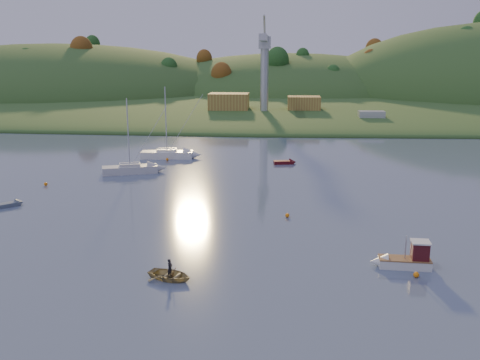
# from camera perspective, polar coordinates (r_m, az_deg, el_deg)

# --- Properties ---
(far_shore) EXTENTS (620.00, 220.00, 1.50)m
(far_shore) POSITION_cam_1_polar(r_m,az_deg,el_deg) (258.03, 2.91, 9.40)
(far_shore) COLOR #2A5020
(far_shore) RESTS_ON ground
(shore_slope) EXTENTS (640.00, 150.00, 7.00)m
(shore_slope) POSITION_cam_1_polar(r_m,az_deg,el_deg) (193.28, 2.40, 8.02)
(shore_slope) COLOR #2A5020
(shore_slope) RESTS_ON ground
(hill_left) EXTENTS (170.00, 140.00, 44.00)m
(hill_left) POSITION_cam_1_polar(r_m,az_deg,el_deg) (247.61, -18.84, 8.53)
(hill_left) COLOR #2A5020
(hill_left) RESTS_ON ground
(hill_center) EXTENTS (140.00, 120.00, 36.00)m
(hill_center) POSITION_cam_1_polar(r_m,az_deg,el_deg) (238.03, 5.22, 9.01)
(hill_center) COLOR #2A5020
(hill_center) RESTS_ON ground
(hillside_trees) EXTENTS (280.00, 50.00, 32.00)m
(hillside_trees) POSITION_cam_1_polar(r_m,az_deg,el_deg) (213.18, 2.59, 8.53)
(hillside_trees) COLOR #184217
(hillside_trees) RESTS_ON ground
(wharf) EXTENTS (42.00, 16.00, 2.40)m
(wharf) POSITION_cam_1_polar(r_m,az_deg,el_deg) (150.29, 3.75, 6.88)
(wharf) COLOR slate
(wharf) RESTS_ON ground
(shed_west) EXTENTS (11.00, 8.00, 4.80)m
(shed_west) POSITION_cam_1_polar(r_m,az_deg,el_deg) (151.60, -1.19, 8.33)
(shed_west) COLOR olive
(shed_west) RESTS_ON wharf
(shed_east) EXTENTS (9.00, 7.00, 4.00)m
(shed_east) POSITION_cam_1_polar(r_m,az_deg,el_deg) (152.08, 6.83, 8.10)
(shed_east) COLOR olive
(shed_east) RESTS_ON wharf
(dock_crane) EXTENTS (3.20, 28.00, 20.30)m
(dock_crane) POSITION_cam_1_polar(r_m,az_deg,el_deg) (145.74, 2.63, 12.98)
(dock_crane) COLOR #B7B7BC
(dock_crane) RESTS_ON wharf
(fishing_boat) EXTENTS (5.32, 1.93, 3.34)m
(fishing_boat) POSITION_cam_1_polar(r_m,az_deg,el_deg) (49.65, 16.76, -8.11)
(fishing_boat) COLOR silver
(fishing_boat) RESTS_ON ground
(sailboat_near) EXTENTS (8.78, 5.05, 11.68)m
(sailboat_near) POSITION_cam_1_polar(r_m,az_deg,el_deg) (85.29, -11.66, 1.20)
(sailboat_near) COLOR silver
(sailboat_near) RESTS_ON ground
(sailboat_far) EXTENTS (9.26, 3.29, 12.64)m
(sailboat_far) POSITION_cam_1_polar(r_m,az_deg,el_deg) (96.36, -7.80, 2.79)
(sailboat_far) COLOR white
(sailboat_far) RESTS_ON ground
(canoe) EXTENTS (4.56, 3.90, 0.80)m
(canoe) POSITION_cam_1_polar(r_m,az_deg,el_deg) (45.69, -7.46, -10.01)
(canoe) COLOR tan
(canoe) RESTS_ON ground
(paddler) EXTENTS (0.54, 0.66, 1.55)m
(paddler) POSITION_cam_1_polar(r_m,az_deg,el_deg) (45.54, -7.48, -9.57)
(paddler) COLOR black
(paddler) RESTS_ON ground
(red_tender) EXTENTS (4.02, 1.96, 1.31)m
(red_tender) POSITION_cam_1_polar(r_m,az_deg,el_deg) (91.14, 5.12, 1.91)
(red_tender) COLOR #4F0B11
(red_tender) RESTS_ON ground
(grey_dinghy) EXTENTS (3.02, 2.97, 1.15)m
(grey_dinghy) POSITION_cam_1_polar(r_m,az_deg,el_deg) (71.86, -22.99, -2.34)
(grey_dinghy) COLOR slate
(grey_dinghy) RESTS_ON ground
(work_vessel) EXTENTS (15.21, 5.65, 3.89)m
(work_vessel) POSITION_cam_1_polar(r_m,az_deg,el_deg) (140.90, 13.80, 6.15)
(work_vessel) COLOR slate
(work_vessel) RESTS_ON ground
(buoy_0) EXTENTS (0.50, 0.50, 0.50)m
(buoy_0) POSITION_cam_1_polar(r_m,az_deg,el_deg) (48.08, 18.28, -9.57)
(buoy_0) COLOR orange
(buoy_0) RESTS_ON ground
(buoy_1) EXTENTS (0.50, 0.50, 0.50)m
(buoy_1) POSITION_cam_1_polar(r_m,az_deg,el_deg) (61.76, 5.07, -3.77)
(buoy_1) COLOR orange
(buoy_1) RESTS_ON ground
(buoy_2) EXTENTS (0.50, 0.50, 0.50)m
(buoy_2) POSITION_cam_1_polar(r_m,az_deg,el_deg) (80.72, -20.01, -0.41)
(buoy_2) COLOR orange
(buoy_2) RESTS_ON ground
(buoy_3) EXTENTS (0.50, 0.50, 0.50)m
(buoy_3) POSITION_cam_1_polar(r_m,az_deg,el_deg) (94.17, -7.77, 2.20)
(buoy_3) COLOR orange
(buoy_3) RESTS_ON ground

